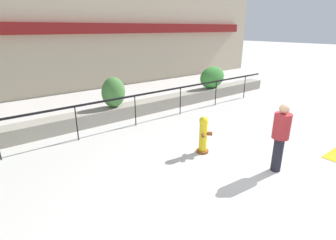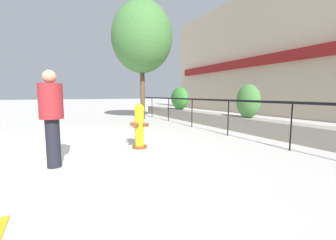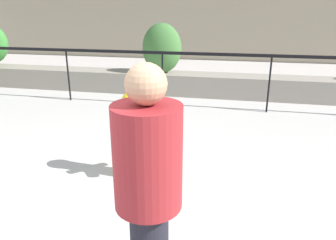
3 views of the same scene
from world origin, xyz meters
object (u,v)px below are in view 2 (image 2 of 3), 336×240
Objects in this scene: hedge_bush_0 at (180,98)px; pedestrian at (51,113)px; street_tree at (142,38)px; fire_hydrant at (139,126)px; hedge_bush_1 at (248,101)px.

pedestrian is at bearing -44.12° from hedge_bush_0.
hedge_bush_0 is at bearing 69.90° from street_tree.
street_tree is at bearing 148.93° from pedestrian.
hedge_bush_0 is 1.36× the size of fire_hydrant.
hedge_bush_0 is 6.93m from fire_hydrant.
street_tree reaches higher than pedestrian.
hedge_bush_0 is 3.69m from street_tree.
pedestrian is (1.32, -6.03, -0.09)m from hedge_bush_1.
fire_hydrant is (5.51, -4.17, -0.55)m from hedge_bush_0.
hedge_bush_0 is at bearing 142.89° from fire_hydrant.
street_tree is 8.67m from pedestrian.
hedge_bush_0 is 4.89m from hedge_bush_1.
hedge_bush_0 reaches higher than hedge_bush_1.
fire_hydrant is at bearing 110.73° from pedestrian.
street_tree reaches higher than hedge_bush_1.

